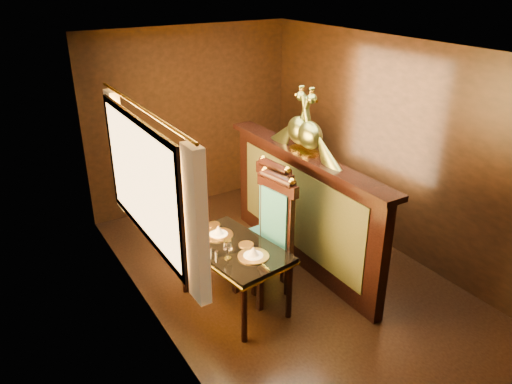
{
  "coord_description": "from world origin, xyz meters",
  "views": [
    {
      "loc": [
        -2.74,
        -3.72,
        3.19
      ],
      "look_at": [
        -0.26,
        0.34,
        1.02
      ],
      "focal_mm": 35.0,
      "sensor_mm": 36.0,
      "label": 1
    }
  ],
  "objects_px": {
    "chair_left": "(271,232)",
    "peacock_left": "(310,123)",
    "peacock_right": "(300,118)",
    "chair_right": "(268,220)",
    "dining_table": "(233,252)"
  },
  "relations": [
    {
      "from": "chair_left",
      "to": "peacock_right",
      "type": "xyz_separation_m",
      "value": [
        0.6,
        0.38,
        1.02
      ]
    },
    {
      "from": "dining_table",
      "to": "chair_right",
      "type": "relative_size",
      "value": 0.91
    },
    {
      "from": "chair_left",
      "to": "chair_right",
      "type": "distance_m",
      "value": 0.26
    },
    {
      "from": "chair_left",
      "to": "peacock_right",
      "type": "distance_m",
      "value": 1.25
    },
    {
      "from": "chair_right",
      "to": "peacock_left",
      "type": "bearing_deg",
      "value": -8.48
    },
    {
      "from": "chair_left",
      "to": "peacock_left",
      "type": "bearing_deg",
      "value": 9.47
    },
    {
      "from": "chair_left",
      "to": "peacock_right",
      "type": "relative_size",
      "value": 1.86
    },
    {
      "from": "peacock_right",
      "to": "peacock_left",
      "type": "bearing_deg",
      "value": -90.0
    },
    {
      "from": "dining_table",
      "to": "peacock_right",
      "type": "relative_size",
      "value": 1.72
    },
    {
      "from": "peacock_left",
      "to": "chair_left",
      "type": "bearing_deg",
      "value": -161.11
    },
    {
      "from": "peacock_left",
      "to": "peacock_right",
      "type": "relative_size",
      "value": 0.98
    },
    {
      "from": "chair_left",
      "to": "peacock_left",
      "type": "distance_m",
      "value": 1.2
    },
    {
      "from": "dining_table",
      "to": "chair_left",
      "type": "relative_size",
      "value": 0.93
    },
    {
      "from": "dining_table",
      "to": "chair_left",
      "type": "distance_m",
      "value": 0.47
    },
    {
      "from": "chair_left",
      "to": "peacock_right",
      "type": "bearing_deg",
      "value": 22.93
    }
  ]
}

